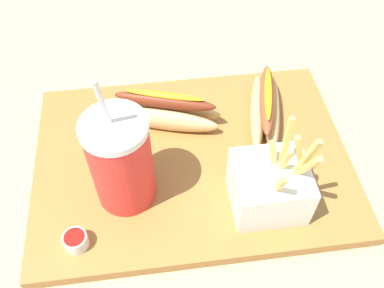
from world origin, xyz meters
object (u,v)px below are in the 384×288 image
(fries_basket, at_px, (270,186))
(ketchup_cup_2, at_px, (104,137))
(ketchup_cup_1, at_px, (76,240))
(hot_dog_1, at_px, (265,108))
(hot_dog_2, at_px, (166,111))
(soda_cup, at_px, (121,161))

(fries_basket, bearing_deg, ketchup_cup_2, -31.93)
(fries_basket, bearing_deg, ketchup_cup_1, 7.09)
(fries_basket, height_order, hot_dog_1, fries_basket)
(fries_basket, height_order, hot_dog_2, fries_basket)
(fries_basket, bearing_deg, soda_cup, -11.82)
(ketchup_cup_1, bearing_deg, hot_dog_2, -124.25)
(hot_dog_2, bearing_deg, hot_dog_1, 174.57)
(soda_cup, bearing_deg, hot_dog_2, -118.05)
(fries_basket, height_order, ketchup_cup_1, fries_basket)
(hot_dog_1, bearing_deg, ketchup_cup_1, 32.10)
(ketchup_cup_1, bearing_deg, hot_dog_1, -147.90)
(fries_basket, relative_size, hot_dog_2, 0.81)
(soda_cup, relative_size, hot_dog_2, 1.22)
(hot_dog_2, bearing_deg, ketchup_cup_2, 14.83)
(soda_cup, height_order, fries_basket, soda_cup)
(soda_cup, height_order, hot_dog_2, soda_cup)
(hot_dog_2, distance_m, ketchup_cup_2, 0.11)
(ketchup_cup_1, height_order, ketchup_cup_2, ketchup_cup_1)
(hot_dog_1, xyz_separation_m, ketchup_cup_2, (0.27, 0.01, -0.02))
(fries_basket, xyz_separation_m, ketchup_cup_2, (0.23, -0.15, -0.03))
(hot_dog_1, distance_m, ketchup_cup_1, 0.36)
(ketchup_cup_1, distance_m, ketchup_cup_2, 0.18)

